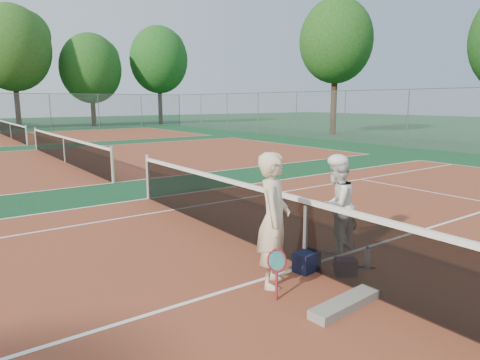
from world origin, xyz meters
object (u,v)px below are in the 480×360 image
racket_black_held (349,233)px  player_a (274,220)px  net_main (305,233)px  player_b (336,205)px  sports_bag_purple (346,267)px  racket_spare (342,265)px  water_bottle (367,259)px  racket_red (277,273)px  sports_bag_navy (307,262)px

racket_black_held → player_a: bearing=-8.2°
net_main → player_b: (0.87, 0.21, 0.24)m
player_a → player_b: player_a is taller
player_b → sports_bag_purple: size_ratio=5.27×
racket_spare → player_a: bearing=46.1°
player_a → net_main: bearing=-31.7°
water_bottle → player_a: bearing=164.7°
racket_black_held → sports_bag_purple: 1.07m
player_b → racket_spare: 0.99m
net_main → player_a: size_ratio=6.25×
player_b → sports_bag_purple: 1.17m
player_a → racket_red: player_a is taller
racket_spare → sports_bag_purple: sports_bag_purple is taller
net_main → water_bottle: (0.67, -0.58, -0.36)m
racket_black_held → sports_bag_purple: (-0.83, -0.65, -0.17)m
player_b → water_bottle: 1.02m
sports_bag_navy → net_main: bearing=55.2°
racket_red → sports_bag_purple: bearing=-53.6°
sports_bag_purple → sports_bag_navy: bearing=129.6°
racket_spare → sports_bag_purple: bearing=100.2°
net_main → player_b: player_b is taller
racket_black_held → sports_bag_purple: size_ratio=2.00×
sports_bag_navy → sports_bag_purple: sports_bag_navy is taller
racket_black_held → sports_bag_purple: bearing=21.0°
racket_spare → sports_bag_navy: (-0.56, 0.17, 0.13)m
racket_black_held → sports_bag_navy: racket_black_held is taller
player_b → sports_bag_purple: (-0.62, -0.76, -0.64)m
player_b → water_bottle: size_ratio=5.03×
net_main → racket_black_held: net_main is taller
player_b → racket_spare: size_ratio=2.52×
player_a → racket_red: 0.67m
racket_red → sports_bag_purple: (1.20, -0.08, -0.18)m
player_a → racket_black_held: bearing=-36.4°
player_a → sports_bag_purple: 1.32m
net_main → sports_bag_navy: (-0.09, -0.13, -0.37)m
net_main → sports_bag_navy: size_ratio=30.44×
racket_spare → racket_black_held: bearing=-94.9°
net_main → racket_red: (-0.95, -0.47, -0.22)m
net_main → player_a: bearing=-166.3°
sports_bag_purple → player_b: bearing=50.8°
racket_red → sports_bag_navy: bearing=-28.4°
water_bottle → net_main: bearing=139.1°
player_b → racket_black_held: (0.21, -0.10, -0.47)m
sports_bag_navy → water_bottle: 0.88m
player_a → racket_spare: 1.51m
racket_red → racket_spare: racket_red is taller
racket_spare → sports_bag_navy: bearing=34.5°
racket_red → racket_black_held: (2.03, 0.58, -0.01)m
player_b → racket_red: size_ratio=2.58×
net_main → racket_red: 1.08m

